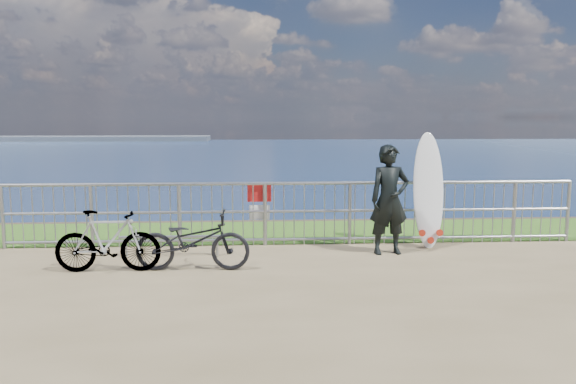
{
  "coord_description": "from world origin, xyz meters",
  "views": [
    {
      "loc": [
        -0.67,
        -8.13,
        2.25
      ],
      "look_at": [
        -0.12,
        1.2,
        1.0
      ],
      "focal_mm": 35.0,
      "sensor_mm": 36.0,
      "label": 1
    }
  ],
  "objects": [
    {
      "name": "surfer",
      "position": [
        1.53,
        0.87,
        0.9
      ],
      "size": [
        0.7,
        0.5,
        1.81
      ],
      "primitive_type": "imported",
      "rotation": [
        0.0,
        0.0,
        0.11
      ],
      "color": "black",
      "rests_on": "ground"
    },
    {
      "name": "railing",
      "position": [
        0.01,
        1.6,
        0.58
      ],
      "size": [
        10.06,
        0.1,
        1.13
      ],
      "color": "gray",
      "rests_on": "ground"
    },
    {
      "name": "surfboard",
      "position": [
        2.33,
        1.34,
        0.92
      ],
      "size": [
        0.55,
        0.5,
        2.01
      ],
      "color": "white",
      "rests_on": "ground"
    },
    {
      "name": "bike_rack",
      "position": [
        -2.03,
        0.88,
        0.29
      ],
      "size": [
        1.67,
        0.05,
        0.35
      ],
      "color": "gray",
      "rests_on": "ground"
    },
    {
      "name": "bicycle_far",
      "position": [
        -2.82,
        0.0,
        0.46
      ],
      "size": [
        1.53,
        0.44,
        0.92
      ],
      "primitive_type": "imported",
      "rotation": [
        0.0,
        0.0,
        1.58
      ],
      "color": "black",
      "rests_on": "ground"
    },
    {
      "name": "bicycle_near",
      "position": [
        -1.6,
        0.03,
        0.44
      ],
      "size": [
        1.7,
        0.65,
        0.88
      ],
      "primitive_type": "imported",
      "rotation": [
        0.0,
        0.0,
        1.53
      ],
      "color": "black",
      "rests_on": "ground"
    },
    {
      "name": "grass_strip",
      "position": [
        0.0,
        2.7,
        0.01
      ],
      "size": [
        120.0,
        120.0,
        0.0
      ],
      "primitive_type": "plane",
      "color": "#30601A",
      "rests_on": "ground"
    },
    {
      "name": "seascape",
      "position": [
        -43.75,
        147.49,
        -4.03
      ],
      "size": [
        260.0,
        260.0,
        5.0
      ],
      "color": "brown",
      "rests_on": "ground"
    }
  ]
}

